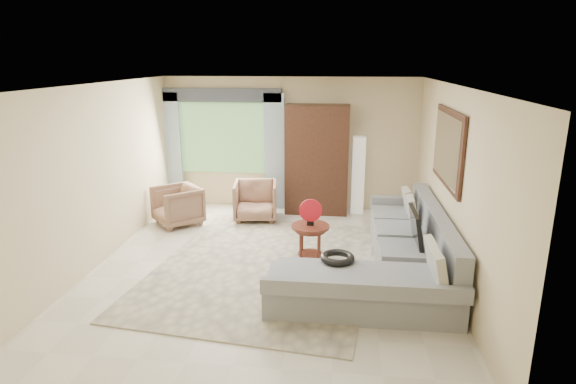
# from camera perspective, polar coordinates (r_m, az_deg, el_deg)

# --- Properties ---
(ground) EXTENTS (6.00, 6.00, 0.00)m
(ground) POSITION_cam_1_polar(r_m,az_deg,el_deg) (7.10, -2.34, -8.89)
(ground) COLOR silver
(ground) RESTS_ON ground
(area_rug) EXTENTS (3.47, 4.34, 0.02)m
(area_rug) POSITION_cam_1_polar(r_m,az_deg,el_deg) (7.13, -2.85, -8.71)
(area_rug) COLOR #C1BB99
(area_rug) RESTS_ON ground
(sectional_sofa) EXTENTS (2.30, 3.46, 0.90)m
(sectional_sofa) POSITION_cam_1_polar(r_m,az_deg,el_deg) (6.80, 12.57, -7.82)
(sectional_sofa) COLOR gray
(sectional_sofa) RESTS_ON ground
(tv_screen) EXTENTS (0.14, 0.74, 0.48)m
(tv_screen) POSITION_cam_1_polar(r_m,az_deg,el_deg) (6.79, 14.93, -4.05)
(tv_screen) COLOR black
(tv_screen) RESTS_ON sectional_sofa
(garden_hose) EXTENTS (0.43, 0.43, 0.09)m
(garden_hose) POSITION_cam_1_polar(r_m,az_deg,el_deg) (6.07, 5.90, -7.76)
(garden_hose) COLOR black
(garden_hose) RESTS_ON sectional_sofa
(coffee_table) EXTENTS (0.56, 0.56, 0.56)m
(coffee_table) POSITION_cam_1_polar(r_m,az_deg,el_deg) (7.20, 2.65, -5.96)
(coffee_table) COLOR #431811
(coffee_table) RESTS_ON ground
(red_disc) EXTENTS (0.34, 0.05, 0.34)m
(red_disc) POSITION_cam_1_polar(r_m,az_deg,el_deg) (7.04, 2.70, -2.19)
(red_disc) COLOR red
(red_disc) RESTS_ON coffee_table
(armchair_left) EXTENTS (1.08, 1.08, 0.71)m
(armchair_left) POSITION_cam_1_polar(r_m,az_deg,el_deg) (8.96, -12.98, -1.59)
(armchair_left) COLOR #87644A
(armchair_left) RESTS_ON ground
(armchair_right) EXTENTS (0.87, 0.89, 0.73)m
(armchair_right) POSITION_cam_1_polar(r_m,az_deg,el_deg) (9.02, -3.88, -1.04)
(armchair_right) COLOR #986D53
(armchair_right) RESTS_ON ground
(potted_plant) EXTENTS (0.54, 0.48, 0.56)m
(potted_plant) POSITION_cam_1_polar(r_m,az_deg,el_deg) (9.90, -12.62, -0.39)
(potted_plant) COLOR #999999
(potted_plant) RESTS_ON ground
(armoire) EXTENTS (1.20, 0.55, 2.10)m
(armoire) POSITION_cam_1_polar(r_m,az_deg,el_deg) (9.31, 3.45, 3.85)
(armoire) COLOR black
(armoire) RESTS_ON ground
(floor_lamp) EXTENTS (0.24, 0.24, 1.50)m
(floor_lamp) POSITION_cam_1_polar(r_m,az_deg,el_deg) (9.43, 8.30, 2.00)
(floor_lamp) COLOR silver
(floor_lamp) RESTS_ON ground
(window) EXTENTS (1.80, 0.04, 1.40)m
(window) POSITION_cam_1_polar(r_m,az_deg,el_deg) (9.77, -7.71, 6.38)
(window) COLOR #669E59
(window) RESTS_ON wall_back
(curtain_left) EXTENTS (0.40, 0.08, 2.30)m
(curtain_left) POSITION_cam_1_polar(r_m,az_deg,el_deg) (10.03, -13.64, 4.87)
(curtain_left) COLOR #9EB7CC
(curtain_left) RESTS_ON ground
(curtain_right) EXTENTS (0.40, 0.08, 2.30)m
(curtain_right) POSITION_cam_1_polar(r_m,az_deg,el_deg) (9.52, -1.62, 4.75)
(curtain_right) COLOR #9EB7CC
(curtain_right) RESTS_ON ground
(valance) EXTENTS (2.40, 0.12, 0.26)m
(valance) POSITION_cam_1_polar(r_m,az_deg,el_deg) (9.60, -8.00, 11.32)
(valance) COLOR #1E232D
(valance) RESTS_ON wall_back
(wall_mirror) EXTENTS (0.05, 1.70, 1.05)m
(wall_mirror) POSITION_cam_1_polar(r_m,az_deg,el_deg) (6.99, 18.40, 4.99)
(wall_mirror) COLOR black
(wall_mirror) RESTS_ON wall_right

